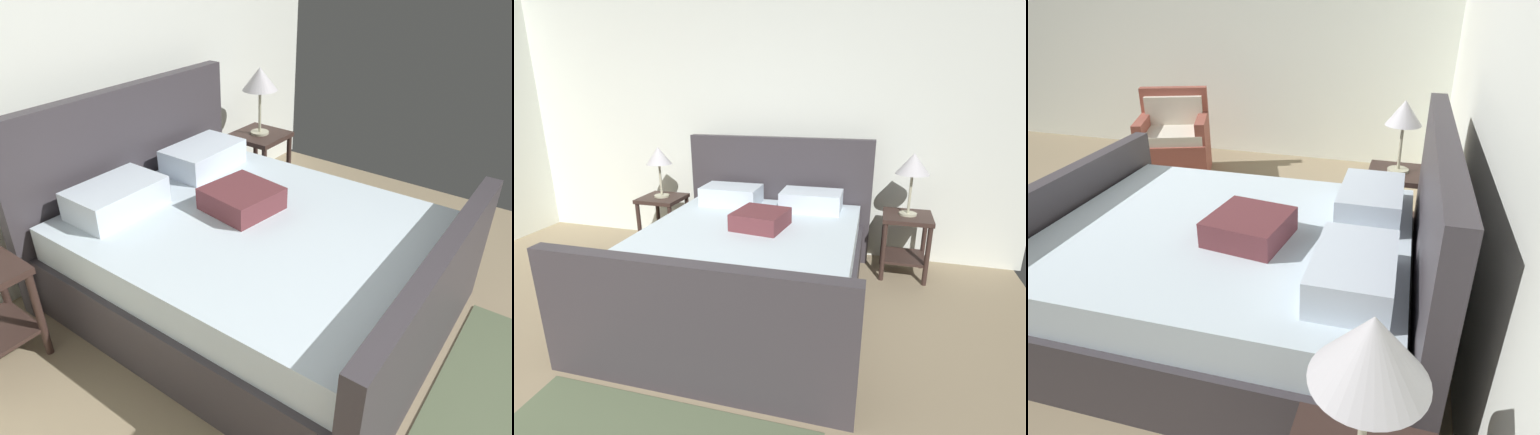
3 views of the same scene
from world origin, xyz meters
TOP-DOWN VIEW (x-y plane):
  - wall_back at (0.00, 3.12)m, footprint 5.60×0.12m
  - bed at (0.39, 1.83)m, footprint 1.93×2.30m
  - nightstand_right at (1.66, 2.68)m, footprint 0.44×0.44m
  - table_lamp_right at (1.66, 2.68)m, footprint 0.30×0.30m
  - nightstand_left at (-0.88, 2.64)m, footprint 0.44×0.44m
  - table_lamp_left at (-0.88, 2.64)m, footprint 0.27×0.27m

SIDE VIEW (x-z plane):
  - bed at x=0.39m, z-range -0.27..0.98m
  - nightstand_right at x=1.66m, z-range 0.10..0.70m
  - nightstand_left at x=-0.88m, z-range 0.10..0.70m
  - table_lamp_left at x=-0.88m, z-range 0.76..1.30m
  - table_lamp_right at x=1.66m, z-range 0.78..1.35m
  - wall_back at x=0.00m, z-range 0.00..2.87m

